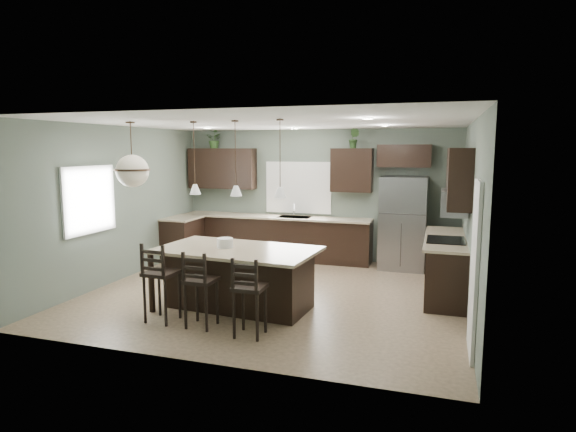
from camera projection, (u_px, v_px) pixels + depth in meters
The scene contains 32 objects.
ground at pixel (275, 293), 8.03m from camera, with size 6.00×6.00×0.00m, color #9E8466.
pantry_door at pixel (474, 268), 5.54m from camera, with size 0.04×0.82×2.04m, color white.
window_back at pixel (298, 187), 10.52m from camera, with size 1.35×0.02×1.00m, color white.
window_left at pixel (89, 200), 7.96m from camera, with size 0.02×1.10×1.00m, color white.
left_return_cabs at pixel (183, 239), 10.38m from camera, with size 0.60×0.90×0.90m, color black.
left_return_countertop at pixel (183, 218), 10.31m from camera, with size 0.66×0.96×0.04m, color #B9AA8C.
back_lower_cabs at pixel (275, 238), 10.54m from camera, with size 4.20×0.60×0.90m, color black.
back_countertop at pixel (275, 217), 10.46m from camera, with size 4.20×0.66×0.04m, color #B9AA8C.
sink_inset at pixel (294, 217), 10.32m from camera, with size 0.70×0.45×0.01m, color gray.
faucet at pixel (294, 211), 10.27m from camera, with size 0.02×0.02×0.28m, color silver.
back_upper_left at pixel (222, 168), 10.84m from camera, with size 1.55×0.34×0.90m, color black.
back_upper_right at pixel (352, 170), 9.96m from camera, with size 0.85×0.34×0.90m, color black.
fridge_header at pixel (404, 156), 9.61m from camera, with size 1.05×0.34×0.45m, color black.
right_lower_cabs at pixel (446, 266), 7.99m from camera, with size 0.60×2.35×0.90m, color black.
right_countertop at pixel (446, 239), 7.93m from camera, with size 0.66×2.35×0.04m, color #B9AA8C.
cooktop at pixel (446, 240), 7.67m from camera, with size 0.58×0.75×0.02m, color black.
wall_oven_front at pixel (426, 269), 7.82m from camera, with size 0.01×0.72×0.60m, color gray.
right_upper_cabs at pixel (458, 176), 7.74m from camera, with size 0.34×2.35×0.90m, color black.
microwave at pixel (454, 203), 7.55m from camera, with size 0.40×0.75×0.40m, color gray.
refrigerator at pixel (403, 223), 9.57m from camera, with size 0.90×0.74×1.85m, color gray.
kitchen_island at pixel (237, 279), 7.18m from camera, with size 2.35×1.33×0.92m, color black.
serving_dish at pixel (225, 243), 7.18m from camera, with size 0.24×0.24×0.14m, color silver.
bar_stool_left at pixel (162, 282), 6.65m from camera, with size 0.42×0.42×1.13m, color black.
bar_stool_center at pixel (201, 289), 6.44m from camera, with size 0.39×0.39×1.06m, color black.
bar_stool_right at pixel (250, 296), 6.12m from camera, with size 0.39×0.39×1.05m, color black.
pendant_left at pixel (194, 158), 7.20m from camera, with size 0.17×0.17×1.10m, color white, non-canonical shape.
pendant_center at pixel (236, 158), 6.93m from camera, with size 0.17×0.17×1.10m, color silver, non-canonical shape.
pendant_right at pixel (280, 159), 6.67m from camera, with size 0.17×0.17×1.10m, color white, non-canonical shape.
chandelier at pixel (132, 155), 7.31m from camera, with size 0.54×0.54×1.00m, color beige, non-canonical shape.
plant_back_left at pixel (215, 139), 10.77m from camera, with size 0.36×0.31×0.40m, color #2F5224.
plant_back_right at pixel (354, 138), 9.83m from camera, with size 0.22×0.18×0.40m, color #2C4E22.
room_shell at pixel (275, 192), 7.80m from camera, with size 6.00×6.00×6.00m.
Camera 1 is at (2.56, -7.35, 2.38)m, focal length 30.00 mm.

